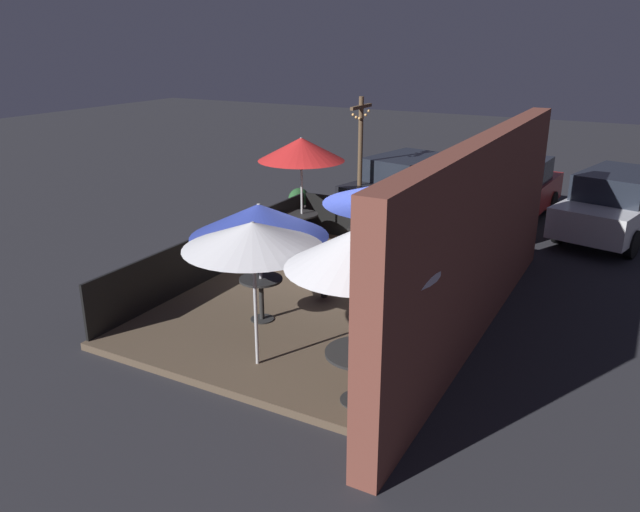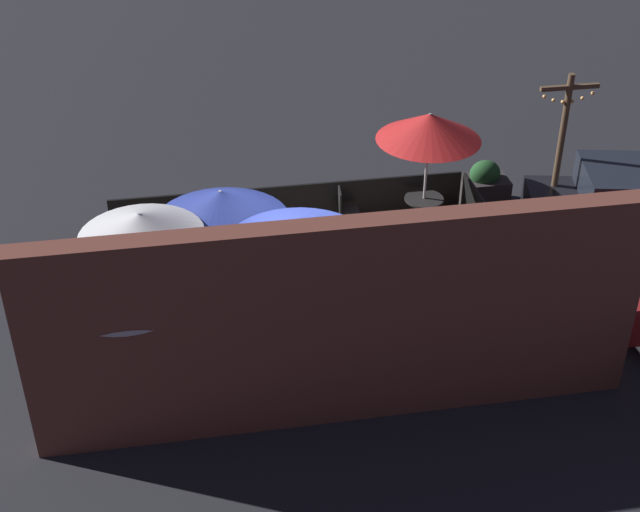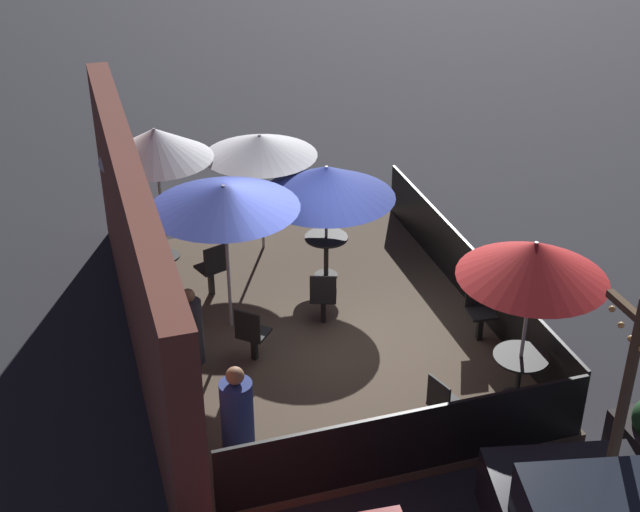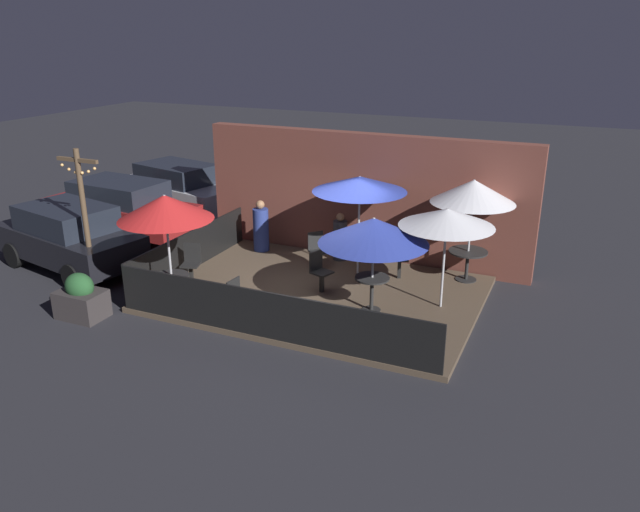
% 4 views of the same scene
% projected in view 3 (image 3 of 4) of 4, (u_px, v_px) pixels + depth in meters
% --- Properties ---
extents(ground_plane, '(60.00, 60.00, 0.00)m').
position_uv_depth(ground_plane, '(324.00, 330.00, 13.86)').
color(ground_plane, '#26262B').
extents(patio_deck, '(6.95, 4.97, 0.12)m').
position_uv_depth(patio_deck, '(324.00, 327.00, 13.83)').
color(patio_deck, brown).
rests_on(patio_deck, ground_plane).
extents(building_wall, '(8.55, 0.36, 3.26)m').
position_uv_depth(building_wall, '(138.00, 265.00, 12.36)').
color(building_wall, brown).
rests_on(building_wall, ground_plane).
extents(fence_front, '(6.75, 0.05, 0.95)m').
position_uv_depth(fence_front, '(470.00, 274.00, 14.20)').
color(fence_front, black).
rests_on(fence_front, patio_deck).
extents(fence_side_left, '(0.05, 4.77, 0.95)m').
position_uv_depth(fence_side_left, '(409.00, 442.00, 10.71)').
color(fence_side_left, black).
rests_on(fence_side_left, patio_deck).
extents(patio_umbrella_0, '(1.93, 1.93, 2.43)m').
position_uv_depth(patio_umbrella_0, '(534.00, 260.00, 11.15)').
color(patio_umbrella_0, '#B2B2B7').
rests_on(patio_umbrella_0, patio_deck).
extents(patio_umbrella_1, '(1.90, 1.90, 2.39)m').
position_uv_depth(patio_umbrella_1, '(155.00, 144.00, 14.62)').
color(patio_umbrella_1, '#B2B2B7').
rests_on(patio_umbrella_1, patio_deck).
extents(patio_umbrella_2, '(2.25, 2.25, 2.01)m').
position_uv_depth(patio_umbrella_2, '(326.00, 182.00, 14.23)').
color(patio_umbrella_2, '#B2B2B7').
rests_on(patio_umbrella_2, patio_deck).
extents(patio_umbrella_3, '(2.19, 2.19, 2.37)m').
position_uv_depth(patio_umbrella_3, '(224.00, 197.00, 12.70)').
color(patio_umbrella_3, '#B2B2B7').
rests_on(patio_umbrella_3, patio_deck).
extents(patio_umbrella_4, '(1.95, 1.95, 2.15)m').
position_uv_depth(patio_umbrella_4, '(260.00, 145.00, 14.99)').
color(patio_umbrella_4, '#B2B2B7').
rests_on(patio_umbrella_4, patio_deck).
extents(dining_table_0, '(0.74, 0.74, 0.70)m').
position_uv_depth(dining_table_0, '(520.00, 365.00, 11.95)').
color(dining_table_0, black).
rests_on(dining_table_0, patio_deck).
extents(dining_table_1, '(0.90, 0.90, 0.72)m').
position_uv_depth(dining_table_1, '(163.00, 228.00, 15.38)').
color(dining_table_1, black).
rests_on(dining_table_1, patio_deck).
extents(dining_table_2, '(0.72, 0.72, 0.75)m').
position_uv_depth(dining_table_2, '(326.00, 245.00, 14.80)').
color(dining_table_2, black).
rests_on(dining_table_2, patio_deck).
extents(patio_chair_0, '(0.51, 0.51, 0.93)m').
position_uv_depth(patio_chair_0, '(323.00, 296.00, 13.55)').
color(patio_chair_0, black).
rests_on(patio_chair_0, patio_deck).
extents(patio_chair_1, '(0.56, 0.56, 0.91)m').
position_uv_depth(patio_chair_1, '(252.00, 333.00, 12.71)').
color(patio_chair_1, black).
rests_on(patio_chair_1, patio_deck).
extents(patio_chair_2, '(0.51, 0.51, 0.95)m').
position_uv_depth(patio_chair_2, '(212.00, 267.00, 14.28)').
color(patio_chair_2, black).
rests_on(patio_chair_2, patio_deck).
extents(patio_chair_3, '(0.50, 0.50, 0.91)m').
position_uv_depth(patio_chair_3, '(444.00, 404.00, 11.31)').
color(patio_chair_3, black).
rests_on(patio_chair_3, patio_deck).
extents(patio_chair_4, '(0.44, 0.44, 0.93)m').
position_uv_depth(patio_chair_4, '(480.00, 308.00, 13.24)').
color(patio_chair_4, black).
rests_on(patio_chair_4, patio_deck).
extents(patron_0, '(0.57, 0.57, 1.36)m').
position_uv_depth(patron_0, '(237.00, 418.00, 10.91)').
color(patron_0, navy).
rests_on(patron_0, patio_deck).
extents(patron_1, '(0.38, 0.38, 1.22)m').
position_uv_depth(patron_1, '(191.00, 330.00, 12.69)').
color(patron_1, '#333338').
rests_on(patron_1, patio_deck).
extents(light_post, '(1.10, 0.12, 3.24)m').
position_uv_depth(light_post, '(622.00, 414.00, 9.25)').
color(light_post, brown).
rests_on(light_post, ground_plane).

